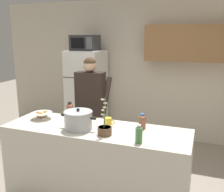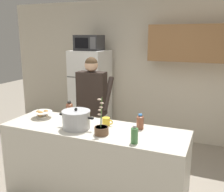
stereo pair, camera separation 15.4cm
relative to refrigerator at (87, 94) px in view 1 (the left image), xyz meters
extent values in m
cube|color=beige|center=(1.00, 0.45, 0.46)|extent=(6.00, 0.12, 2.60)
cube|color=olive|center=(2.20, 0.22, 0.98)|extent=(2.21, 0.34, 0.61)
cube|color=silver|center=(1.00, -1.85, -0.38)|extent=(2.13, 0.68, 0.92)
cube|color=white|center=(0.00, 0.00, 0.00)|extent=(0.64, 0.64, 1.67)
cube|color=#333333|center=(0.00, -0.32, 0.37)|extent=(0.63, 0.01, 0.01)
cylinder|color=#B2B2B7|center=(0.18, -0.35, -0.08)|extent=(0.02, 0.02, 0.75)
cube|color=#2D2D30|center=(0.00, -0.02, 0.98)|extent=(0.48, 0.36, 0.28)
cube|color=black|center=(-0.06, -0.20, 0.98)|extent=(0.26, 0.01, 0.18)
cube|color=#59595B|center=(0.17, -0.20, 0.98)|extent=(0.11, 0.01, 0.21)
cylinder|color=#726656|center=(0.64, -1.04, -0.44)|extent=(0.11, 0.11, 0.80)
cylinder|color=#726656|center=(0.49, -1.04, -0.44)|extent=(0.11, 0.11, 0.80)
cube|color=#2D231E|center=(0.56, -1.04, 0.28)|extent=(0.43, 0.23, 0.63)
sphere|color=#D8A884|center=(0.56, -1.04, 0.69)|extent=(0.19, 0.19, 0.19)
sphere|color=#4C3823|center=(0.56, -1.04, 0.72)|extent=(0.18, 0.18, 0.18)
cylinder|color=#2D231E|center=(0.76, -0.91, 0.26)|extent=(0.10, 0.38, 0.49)
cylinder|color=#2D231E|center=(0.35, -0.93, 0.26)|extent=(0.10, 0.38, 0.49)
cylinder|color=silver|center=(0.83, -1.94, 0.18)|extent=(0.31, 0.31, 0.19)
cylinder|color=silver|center=(0.83, -1.94, 0.28)|extent=(0.32, 0.32, 0.02)
sphere|color=black|center=(0.83, -1.94, 0.31)|extent=(0.04, 0.04, 0.04)
cube|color=black|center=(0.64, -1.94, 0.23)|extent=(0.06, 0.02, 0.02)
cube|color=black|center=(1.01, -1.94, 0.23)|extent=(0.06, 0.02, 0.02)
cylinder|color=yellow|center=(1.10, -1.73, 0.13)|extent=(0.09, 0.09, 0.10)
torus|color=yellow|center=(1.16, -1.73, 0.13)|extent=(0.06, 0.01, 0.06)
cylinder|color=white|center=(0.23, -1.77, 0.09)|extent=(0.14, 0.14, 0.02)
cone|color=white|center=(0.23, -1.77, 0.13)|extent=(0.26, 0.26, 0.06)
sphere|color=tan|center=(0.19, -1.80, 0.15)|extent=(0.07, 0.07, 0.07)
sphere|color=tan|center=(0.26, -1.74, 0.15)|extent=(0.07, 0.07, 0.07)
sphere|color=tan|center=(0.24, -1.82, 0.15)|extent=(0.07, 0.07, 0.07)
cylinder|color=brown|center=(1.49, -1.68, 0.16)|extent=(0.08, 0.08, 0.14)
cone|color=brown|center=(1.49, -1.68, 0.24)|extent=(0.08, 0.08, 0.02)
cylinder|color=#3372BF|center=(1.49, -1.68, 0.25)|extent=(0.04, 0.04, 0.02)
cylinder|color=brown|center=(0.57, -1.66, 0.18)|extent=(0.08, 0.08, 0.18)
cone|color=brown|center=(0.57, -1.66, 0.28)|extent=(0.08, 0.08, 0.03)
cylinder|color=#262626|center=(0.57, -1.66, 0.30)|extent=(0.05, 0.05, 0.02)
cylinder|color=#4C8C4C|center=(1.56, -2.08, 0.16)|extent=(0.07, 0.07, 0.15)
cone|color=#4C8C4C|center=(1.56, -2.08, 0.25)|extent=(0.07, 0.07, 0.02)
cylinder|color=white|center=(1.56, -2.08, 0.26)|extent=(0.04, 0.04, 0.02)
cylinder|color=brown|center=(1.17, -2.00, 0.13)|extent=(0.15, 0.15, 0.09)
cylinder|color=#38281E|center=(1.17, -2.00, 0.17)|extent=(0.14, 0.14, 0.01)
cylinder|color=#4C7238|center=(1.17, -2.00, 0.33)|extent=(0.01, 0.04, 0.31)
ellipsoid|color=beige|center=(1.16, -2.02, 0.31)|extent=(0.04, 0.03, 0.02)
ellipsoid|color=beige|center=(1.15, -2.00, 0.35)|extent=(0.04, 0.03, 0.02)
ellipsoid|color=beige|center=(1.17, -2.02, 0.39)|extent=(0.04, 0.03, 0.02)
ellipsoid|color=beige|center=(1.17, -1.99, 0.43)|extent=(0.04, 0.03, 0.02)
ellipsoid|color=beige|center=(1.15, -2.00, 0.47)|extent=(0.04, 0.03, 0.02)
camera|label=1|loc=(2.11, -4.36, 1.10)|focal=41.10mm
camera|label=2|loc=(2.26, -4.30, 1.10)|focal=41.10mm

